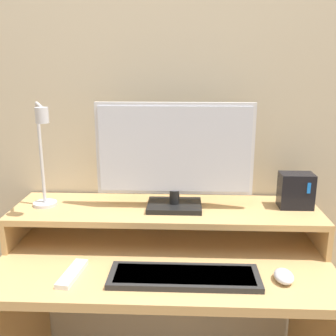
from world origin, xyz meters
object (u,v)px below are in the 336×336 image
at_px(monitor, 175,155).
at_px(remote_control, 72,274).
at_px(desk_lamp, 43,157).
at_px(mouse, 284,276).
at_px(router_dock, 296,191).
at_px(keyboard, 184,276).

bearing_deg(monitor, remote_control, -139.01).
distance_m(desk_lamp, mouse, 0.89).
height_order(router_dock, remote_control, router_dock).
relative_size(keyboard, remote_control, 2.77).
distance_m(router_dock, mouse, 0.36).
distance_m(monitor, remote_control, 0.52).
bearing_deg(mouse, desk_lamp, 164.16).
bearing_deg(mouse, remote_control, 179.86).
xyz_separation_m(router_dock, keyboard, (-0.40, -0.30, -0.18)).
bearing_deg(keyboard, monitor, 97.91).
bearing_deg(remote_control, monitor, 40.99).
bearing_deg(desk_lamp, keyboard, -24.84).
bearing_deg(keyboard, remote_control, 179.24).
relative_size(desk_lamp, mouse, 4.55).
bearing_deg(monitor, router_dock, 3.31).
xyz_separation_m(desk_lamp, keyboard, (0.50, -0.23, -0.32)).
bearing_deg(mouse, monitor, 141.43).
xyz_separation_m(monitor, remote_control, (-0.31, -0.27, -0.32)).
height_order(monitor, keyboard, monitor).
bearing_deg(desk_lamp, monitor, 5.62).
height_order(monitor, mouse, monitor).
xyz_separation_m(router_dock, remote_control, (-0.75, -0.30, -0.19)).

